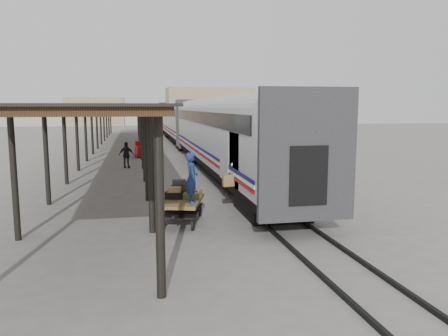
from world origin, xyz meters
TOP-DOWN VIEW (x-y plane):
  - ground at (0.00, 0.00)m, footprint 160.00×160.00m
  - train at (3.19, 33.79)m, footprint 3.45×76.01m
  - canopy at (-3.40, 24.00)m, footprint 4.90×64.30m
  - rails at (3.20, 34.00)m, footprint 1.54×150.00m
  - building_far at (14.00, 78.00)m, footprint 18.00×10.00m
  - building_left at (-10.00, 82.00)m, footprint 12.00×8.00m
  - baggage_cart at (-0.24, -1.00)m, footprint 1.85×2.65m
  - suitcase_stack at (-0.25, -0.62)m, footprint 1.44×1.22m
  - luggage_tug at (-1.37, 19.85)m, footprint 1.12×1.57m
  - porter at (0.01, -1.65)m, footprint 0.43×0.64m
  - pedestrian at (-2.42, 13.62)m, footprint 1.11×0.70m

SIDE VIEW (x-z plane):
  - ground at x=0.00m, z-range 0.00..0.00m
  - rails at x=3.20m, z-range 0.00..0.12m
  - luggage_tug at x=-1.37m, z-range -0.05..1.22m
  - baggage_cart at x=-0.24m, z-range 0.22..1.08m
  - pedestrian at x=-2.42m, z-range 0.00..1.76m
  - suitcase_stack at x=-0.25m, z-range 0.75..1.35m
  - porter at x=0.01m, z-range 0.86..2.57m
  - train at x=3.19m, z-range 0.69..4.70m
  - building_left at x=-10.00m, z-range 0.00..6.00m
  - building_far at x=14.00m, z-range 0.00..8.00m
  - canopy at x=-3.40m, z-range 1.93..6.08m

